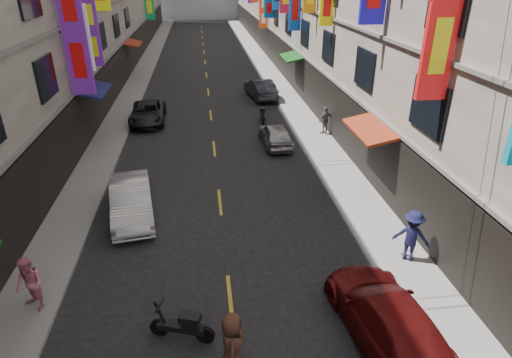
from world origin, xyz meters
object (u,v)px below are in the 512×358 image
object	(u,v)px
car_left_far	(148,113)
car_right_mid	(275,134)
scooter_far_right	(263,115)
car_left_mid	(131,200)
pedestrian_crossing	(232,346)
car_right_near	(388,319)
pedestrian_lfar	(30,284)
pedestrian_rfar	(325,120)
pedestrian_rnear	(412,236)
car_right_far	(260,89)
scooter_crossing	(183,326)

from	to	relation	value
car_left_far	car_right_mid	xyz separation A→B (m)	(7.42, -4.88, -0.01)
car_right_mid	scooter_far_right	bearing A→B (deg)	-89.84
car_left_mid	pedestrian_crossing	size ratio (longest dim) A/B	2.36
car_right_near	pedestrian_lfar	distance (m)	9.87
scooter_far_right	pedestrian_crossing	xyz separation A→B (m)	(-3.39, -18.72, 0.48)
car_left_far	pedestrian_rfar	world-z (taller)	pedestrian_rfar
scooter_far_right	pedestrian_rnear	bearing A→B (deg)	105.95
pedestrian_rnear	pedestrian_crossing	bearing A→B (deg)	63.19
car_right_near	scooter_far_right	bearing A→B (deg)	-93.15
car_left_mid	pedestrian_lfar	bearing A→B (deg)	-121.51
scooter_far_right	car_right_far	bearing A→B (deg)	-91.17
car_right_mid	car_right_far	size ratio (longest dim) A/B	0.84
car_right_far	pedestrian_lfar	bearing A→B (deg)	57.78
scooter_far_right	car_left_far	bearing A→B (deg)	-1.66
car_left_mid	car_right_mid	world-z (taller)	car_left_mid
scooter_crossing	pedestrian_rnear	bearing A→B (deg)	-53.10
scooter_crossing	pedestrian_lfar	bearing A→B (deg)	88.46
scooter_far_right	car_right_near	size ratio (longest dim) A/B	0.36
car_left_mid	pedestrian_rnear	bearing A→B (deg)	-32.51
pedestrian_rnear	car_left_mid	bearing A→B (deg)	8.84
pedestrian_rnear	car_right_mid	bearing A→B (deg)	-43.93
car_right_far	pedestrian_lfar	world-z (taller)	pedestrian_lfar
scooter_far_right	pedestrian_lfar	size ratio (longest dim) A/B	1.05
car_right_near	pedestrian_crossing	distance (m)	4.16
scooter_crossing	car_right_mid	size ratio (longest dim) A/B	0.48
pedestrian_lfar	pedestrian_rnear	distance (m)	11.73
car_right_near	scooter_crossing	bearing A→B (deg)	-12.93
car_left_far	car_right_far	bearing A→B (deg)	29.89
scooter_far_right	car_right_mid	distance (m)	4.00
scooter_crossing	pedestrian_crossing	distance (m)	1.83
car_left_far	car_right_far	world-z (taller)	car_right_far
car_right_mid	pedestrian_rfar	distance (m)	3.36
car_left_mid	pedestrian_lfar	xyz separation A→B (m)	(-2.10, -5.05, 0.26)
car_right_near	pedestrian_rfar	distance (m)	15.53
scooter_far_right	car_right_near	xyz separation A→B (m)	(0.73, -18.16, 0.28)
scooter_far_right	pedestrian_rfar	world-z (taller)	pedestrian_rfar
pedestrian_rfar	car_right_far	bearing A→B (deg)	-99.92
scooter_far_right	pedestrian_lfar	distance (m)	18.20
scooter_crossing	car_left_far	distance (m)	18.54
scooter_far_right	car_left_mid	bearing A→B (deg)	63.30
car_right_mid	car_right_far	bearing A→B (deg)	-94.86
car_left_mid	car_right_near	distance (m)	10.48
car_left_mid	pedestrian_lfar	size ratio (longest dim) A/B	2.55
scooter_far_right	car_left_far	size ratio (longest dim) A/B	0.40
car_right_mid	car_right_far	distance (m)	9.64
car_left_mid	car_left_far	xyz separation A→B (m)	(-0.50, 11.72, -0.09)
pedestrian_lfar	scooter_far_right	bearing A→B (deg)	99.63
scooter_crossing	pedestrian_rfar	distance (m)	16.62
car_left_mid	pedestrian_crossing	distance (m)	8.58
car_left_far	pedestrian_lfar	world-z (taller)	pedestrian_lfar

